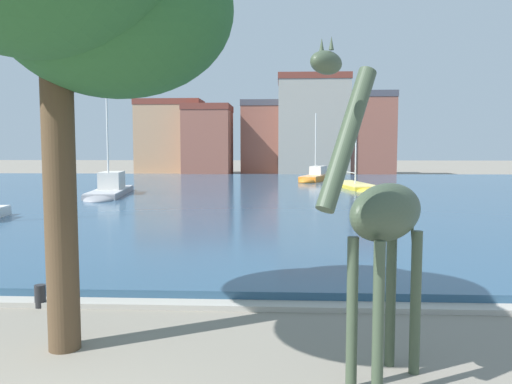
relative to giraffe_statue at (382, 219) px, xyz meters
The scene contains 12 objects.
harbor_water 31.16m from the giraffe_statue, 98.38° to the left, with size 77.61×53.94×0.30m, color #2D5170.
quay_edge_coping 6.22m from the giraffe_statue, 142.15° to the left, with size 77.61×0.50×0.12m, color #ADA89E.
giraffe_statue is the anchor object (origin of this frame).
sailboat_grey 30.11m from the giraffe_statue, 116.18° to the left, with size 3.31×9.61×8.06m.
sailboat_orange 44.47m from the giraffe_statue, 87.51° to the left, with size 4.29×9.29×7.04m.
sailboat_yellow 34.92m from the giraffe_statue, 82.43° to the left, with size 3.60×9.91×7.54m.
mooring_bollard 7.87m from the giraffe_statue, 153.51° to the left, with size 0.24×0.24×0.50m, color #232326.
townhouse_end_terrace 65.31m from the giraffe_statue, 104.99° to the left, with size 8.95×5.78×10.14m.
townhouse_corner_house 60.82m from the giraffe_statue, 100.58° to the left, with size 6.12×6.82×9.18m.
townhouse_wide_warehouse 63.71m from the giraffe_statue, 93.14° to the left, with size 6.97×7.28×9.92m.
townhouse_tall_gabled 60.45m from the giraffe_statue, 87.56° to the left, with size 9.13×7.66×12.89m.
townhouse_narrow_midrow 60.77m from the giraffe_statue, 80.90° to the left, with size 6.56×5.91×10.71m.
Camera 1 is at (3.08, -5.19, 3.49)m, focal length 36.00 mm.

